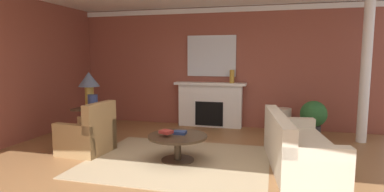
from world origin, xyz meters
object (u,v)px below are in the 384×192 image
Objects in this scene: side_table at (91,122)px; coffee_table at (178,142)px; table_lamp at (89,83)px; potted_plant at (313,117)px; mantel_mirror at (211,56)px; sofa at (297,149)px; vase_mantel_right at (232,76)px; fireplace at (210,106)px; armchair_near_window at (88,137)px; vase_on_side_table at (93,102)px; vase_tall_corner at (284,121)px.

coffee_table is at bearing -20.53° from side_table.
coffee_table is at bearing -20.53° from table_lamp.
mantel_mirror is at bearing 161.91° from potted_plant.
sofa is 6.81× the size of vase_mantel_right.
side_table is 2.17× the size of vase_mantel_right.
armchair_near_window is (-1.73, -2.76, -0.23)m from fireplace.
mantel_mirror is 3.32m from side_table.
sofa is 3.67m from armchair_near_window.
sofa is at bearing -8.53° from table_lamp.
potted_plant reaches higher than coffee_table.
fireplace is 2.78m from coffee_table.
mantel_mirror is at bearing 43.63° from table_lamp.
coffee_table is (0.01, -2.78, -0.20)m from fireplace.
side_table is 0.84× the size of potted_plant.
vase_on_side_table reaches higher than sofa.
armchair_near_window is 4.29m from vase_tall_corner.
fireplace reaches higher than coffee_table.
side_table is at bearing 119.38° from armchair_near_window.
mantel_mirror is 3.24m from coffee_table.
side_table is (-2.18, -2.08, -1.39)m from mantel_mirror.
mantel_mirror is 3.67m from armchair_near_window.
coffee_table is 2.94m from vase_mantel_right.
armchair_near_window is at bearing -120.97° from mantel_mirror.
vase_on_side_table is 3.31m from vase_mantel_right.
mantel_mirror reaches higher than sofa.
armchair_near_window reaches higher than side_table.
mantel_mirror reaches higher than vase_on_side_table.
mantel_mirror is 0.56× the size of sofa.
side_table is (-2.19, 0.82, 0.06)m from coffee_table.
table_lamp is at bearing 171.47° from sofa.
coffee_table is 1.43× the size of side_table.
potted_plant is at bearing 41.59° from coffee_table.
coffee_table is 2.34m from side_table.
armchair_near_window is (-1.73, -2.88, -1.48)m from mantel_mirror.
fireplace reaches higher than vase_tall_corner.
mantel_mirror is 3.07m from table_lamp.
vase_on_side_table is at bearing 161.07° from coffee_table.
armchair_near_window is 4.63m from potted_plant.
side_table is at bearing 171.47° from sofa.
coffee_table is 3.09× the size of vase_mantel_right.
table_lamp is (-2.18, -2.08, -0.56)m from mantel_mirror.
table_lamp is at bearing -157.32° from vase_tall_corner.
vase_on_side_table reaches higher than armchair_near_window.
fireplace reaches higher than sofa.
mantel_mirror is at bearing 125.68° from sofa.
vase_mantel_right is 0.39× the size of potted_plant.
vase_mantel_right is at bearing -5.11° from fireplace.
coffee_table is at bearing -125.77° from vase_tall_corner.
vase_on_side_table is at bearing 172.85° from sofa.
sofa is 3.14× the size of side_table.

